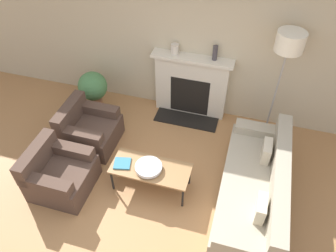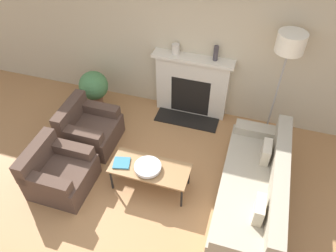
{
  "view_description": "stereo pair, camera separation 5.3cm",
  "coord_description": "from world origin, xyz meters",
  "px_view_note": "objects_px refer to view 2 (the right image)",
  "views": [
    {
      "loc": [
        0.79,
        -2.41,
        4.13
      ],
      "look_at": [
        -0.3,
        1.29,
        0.45
      ],
      "focal_mm": 35.0,
      "sensor_mm": 36.0,
      "label": 1
    },
    {
      "loc": [
        0.84,
        -2.4,
        4.13
      ],
      "look_at": [
        -0.3,
        1.29,
        0.45
      ],
      "focal_mm": 35.0,
      "sensor_mm": 36.0,
      "label": 2
    }
  ],
  "objects_px": {
    "bowl": "(148,167)",
    "floor_lamp": "(288,52)",
    "book": "(122,163)",
    "armchair_far": "(89,129)",
    "mantel_vase_left": "(176,49)",
    "armchair_near": "(59,173)",
    "couch": "(254,190)",
    "coffee_table": "(150,169)",
    "potted_plant": "(94,87)",
    "fireplace": "(192,86)",
    "mantel_vase_center_left": "(216,53)"
  },
  "relations": [
    {
      "from": "bowl",
      "to": "floor_lamp",
      "type": "bearing_deg",
      "value": 46.59
    },
    {
      "from": "bowl",
      "to": "book",
      "type": "distance_m",
      "value": 0.4
    },
    {
      "from": "bowl",
      "to": "armchair_far",
      "type": "bearing_deg",
      "value": 154.02
    },
    {
      "from": "floor_lamp",
      "to": "mantel_vase_left",
      "type": "xyz_separation_m",
      "value": [
        -1.74,
        0.24,
        -0.38
      ]
    },
    {
      "from": "armchair_near",
      "to": "mantel_vase_left",
      "type": "bearing_deg",
      "value": -26.63
    },
    {
      "from": "couch",
      "to": "mantel_vase_left",
      "type": "distance_m",
      "value": 2.6
    },
    {
      "from": "coffee_table",
      "to": "potted_plant",
      "type": "bearing_deg",
      "value": 137.73
    },
    {
      "from": "armchair_far",
      "to": "potted_plant",
      "type": "bearing_deg",
      "value": 19.29
    },
    {
      "from": "fireplace",
      "to": "mantel_vase_left",
      "type": "distance_m",
      "value": 0.77
    },
    {
      "from": "couch",
      "to": "potted_plant",
      "type": "relative_size",
      "value": 2.82
    },
    {
      "from": "armchair_near",
      "to": "coffee_table",
      "type": "xyz_separation_m",
      "value": [
        1.31,
        0.37,
        0.11
      ]
    },
    {
      "from": "fireplace",
      "to": "floor_lamp",
      "type": "distance_m",
      "value": 1.8
    },
    {
      "from": "bowl",
      "to": "book",
      "type": "bearing_deg",
      "value": -177.7
    },
    {
      "from": "couch",
      "to": "coffee_table",
      "type": "bearing_deg",
      "value": -84.43
    },
    {
      "from": "book",
      "to": "floor_lamp",
      "type": "distance_m",
      "value": 2.89
    },
    {
      "from": "fireplace",
      "to": "armchair_far",
      "type": "bearing_deg",
      "value": -138.67
    },
    {
      "from": "coffee_table",
      "to": "mantel_vase_left",
      "type": "height_order",
      "value": "mantel_vase_left"
    },
    {
      "from": "armchair_far",
      "to": "coffee_table",
      "type": "relative_size",
      "value": 0.73
    },
    {
      "from": "bowl",
      "to": "mantel_vase_left",
      "type": "distance_m",
      "value": 2.09
    },
    {
      "from": "fireplace",
      "to": "mantel_vase_center_left",
      "type": "height_order",
      "value": "mantel_vase_center_left"
    },
    {
      "from": "mantel_vase_left",
      "to": "coffee_table",
      "type": "bearing_deg",
      "value": -84.79
    },
    {
      "from": "mantel_vase_left",
      "to": "potted_plant",
      "type": "relative_size",
      "value": 0.22
    },
    {
      "from": "fireplace",
      "to": "mantel_vase_center_left",
      "type": "xyz_separation_m",
      "value": [
        0.36,
        0.01,
        0.74
      ]
    },
    {
      "from": "armchair_near",
      "to": "mantel_vase_center_left",
      "type": "relative_size",
      "value": 3.3
    },
    {
      "from": "bowl",
      "to": "mantel_vase_left",
      "type": "xyz_separation_m",
      "value": [
        -0.15,
        1.92,
        0.81
      ]
    },
    {
      "from": "mantel_vase_center_left",
      "to": "coffee_table",
      "type": "bearing_deg",
      "value": -105.03
    },
    {
      "from": "couch",
      "to": "book",
      "type": "distance_m",
      "value": 1.92
    },
    {
      "from": "coffee_table",
      "to": "bowl",
      "type": "height_order",
      "value": "bowl"
    },
    {
      "from": "armchair_near",
      "to": "armchair_far",
      "type": "xyz_separation_m",
      "value": [
        0.0,
        0.97,
        0.0
      ]
    },
    {
      "from": "book",
      "to": "mantel_vase_center_left",
      "type": "height_order",
      "value": "mantel_vase_center_left"
    },
    {
      "from": "fireplace",
      "to": "bowl",
      "type": "height_order",
      "value": "fireplace"
    },
    {
      "from": "mantel_vase_left",
      "to": "mantel_vase_center_left",
      "type": "height_order",
      "value": "mantel_vase_center_left"
    },
    {
      "from": "mantel_vase_left",
      "to": "potted_plant",
      "type": "xyz_separation_m",
      "value": [
        -1.44,
        -0.43,
        -0.81
      ]
    },
    {
      "from": "book",
      "to": "mantel_vase_left",
      "type": "height_order",
      "value": "mantel_vase_left"
    },
    {
      "from": "coffee_table",
      "to": "bowl",
      "type": "bearing_deg",
      "value": -122.31
    },
    {
      "from": "coffee_table",
      "to": "armchair_near",
      "type": "bearing_deg",
      "value": -164.02
    },
    {
      "from": "coffee_table",
      "to": "book",
      "type": "distance_m",
      "value": 0.43
    },
    {
      "from": "book",
      "to": "mantel_vase_center_left",
      "type": "relative_size",
      "value": 1.1
    },
    {
      "from": "armchair_near",
      "to": "floor_lamp",
      "type": "height_order",
      "value": "floor_lamp"
    },
    {
      "from": "floor_lamp",
      "to": "armchair_near",
      "type": "bearing_deg",
      "value": -144.88
    },
    {
      "from": "mantel_vase_left",
      "to": "armchair_near",
      "type": "bearing_deg",
      "value": -116.63
    },
    {
      "from": "armchair_near",
      "to": "floor_lamp",
      "type": "distance_m",
      "value": 3.78
    },
    {
      "from": "fireplace",
      "to": "couch",
      "type": "xyz_separation_m",
      "value": [
        1.34,
        -1.73,
        -0.27
      ]
    },
    {
      "from": "fireplace",
      "to": "mantel_vase_center_left",
      "type": "distance_m",
      "value": 0.82
    },
    {
      "from": "floor_lamp",
      "to": "mantel_vase_left",
      "type": "height_order",
      "value": "floor_lamp"
    },
    {
      "from": "mantel_vase_center_left",
      "to": "bowl",
      "type": "bearing_deg",
      "value": -105.34
    },
    {
      "from": "couch",
      "to": "book",
      "type": "xyz_separation_m",
      "value": [
        -1.91,
        -0.19,
        0.13
      ]
    },
    {
      "from": "coffee_table",
      "to": "floor_lamp",
      "type": "relative_size",
      "value": 0.59
    },
    {
      "from": "bowl",
      "to": "mantel_vase_left",
      "type": "height_order",
      "value": "mantel_vase_left"
    },
    {
      "from": "coffee_table",
      "to": "book",
      "type": "xyz_separation_m",
      "value": [
        -0.42,
        -0.05,
        0.05
      ]
    }
  ]
}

